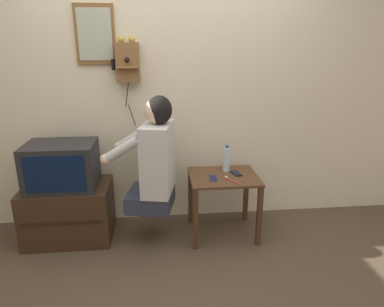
{
  "coord_description": "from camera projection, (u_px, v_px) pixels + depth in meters",
  "views": [
    {
      "loc": [
        -0.08,
        -1.95,
        1.62
      ],
      "look_at": [
        0.19,
        0.68,
        0.78
      ],
      "focal_mm": 32.0,
      "sensor_mm": 36.0,
      "label": 1
    }
  ],
  "objects": [
    {
      "name": "toothbrush",
      "position": [
        231.0,
        180.0,
        2.81
      ],
      "size": [
        0.1,
        0.15,
        0.02
      ],
      "rotation": [
        0.0,
        0.0,
        0.55
      ],
      "color": "#D83F4C",
      "rests_on": "side_table"
    },
    {
      "name": "ground_plane",
      "position": [
        175.0,
        292.0,
        2.35
      ],
      "size": [
        14.0,
        14.0,
        0.0
      ],
      "primitive_type": "plane",
      "color": "#4C3D2D"
    },
    {
      "name": "side_table",
      "position": [
        223.0,
        187.0,
        2.96
      ],
      "size": [
        0.58,
        0.49,
        0.55
      ],
      "color": "#51331E",
      "rests_on": "ground_plane"
    },
    {
      "name": "tv_stand",
      "position": [
        69.0,
        212.0,
        2.95
      ],
      "size": [
        0.72,
        0.49,
        0.49
      ],
      "color": "#382316",
      "rests_on": "ground_plane"
    },
    {
      "name": "water_bottle",
      "position": [
        226.0,
        159.0,
        3.0
      ],
      "size": [
        0.06,
        0.06,
        0.24
      ],
      "color": "silver",
      "rests_on": "side_table"
    },
    {
      "name": "wall_back",
      "position": [
        166.0,
        85.0,
        3.04
      ],
      "size": [
        6.8,
        0.05,
        2.55
      ],
      "color": "beige",
      "rests_on": "ground_plane"
    },
    {
      "name": "wall_phone_antique",
      "position": [
        128.0,
        62.0,
        2.87
      ],
      "size": [
        0.24,
        0.18,
        0.75
      ],
      "color": "brown"
    },
    {
      "name": "cell_phone_held",
      "position": [
        213.0,
        178.0,
        2.85
      ],
      "size": [
        0.07,
        0.13,
        0.01
      ],
      "rotation": [
        0.0,
        0.0,
        -0.11
      ],
      "color": "navy",
      "rests_on": "side_table"
    },
    {
      "name": "framed_picture",
      "position": [
        95.0,
        34.0,
        2.82
      ],
      "size": [
        0.32,
        0.03,
        0.48
      ],
      "color": "brown"
    },
    {
      "name": "person",
      "position": [
        155.0,
        158.0,
        2.75
      ],
      "size": [
        0.59,
        0.51,
        0.93
      ],
      "rotation": [
        0.0,
        0.0,
        1.37
      ],
      "color": "#2D3347",
      "rests_on": "ground_plane"
    },
    {
      "name": "cell_phone_spare",
      "position": [
        236.0,
        173.0,
        2.95
      ],
      "size": [
        0.08,
        0.13,
        0.01
      ],
      "rotation": [
        0.0,
        0.0,
        0.21
      ],
      "color": "black",
      "rests_on": "side_table"
    },
    {
      "name": "television",
      "position": [
        62.0,
        166.0,
        2.81
      ],
      "size": [
        0.56,
        0.42,
        0.38
      ],
      "color": "#232326",
      "rests_on": "tv_stand"
    }
  ]
}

